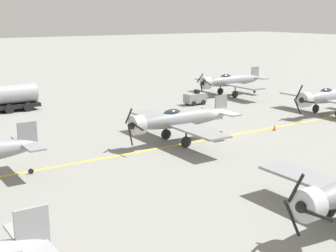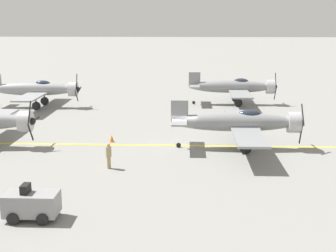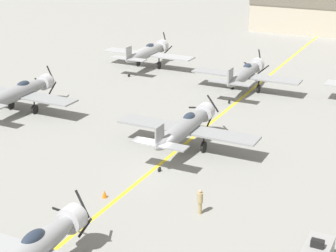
{
  "view_description": "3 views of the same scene",
  "coord_description": "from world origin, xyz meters",
  "px_view_note": "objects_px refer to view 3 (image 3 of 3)",
  "views": [
    {
      "loc": [
        -31.03,
        26.33,
        10.57
      ],
      "look_at": [
        -0.16,
        6.05,
        1.8
      ],
      "focal_mm": 50.0,
      "sensor_mm": 36.0,
      "label": 1
    },
    {
      "loc": [
        34.95,
        0.53,
        9.74
      ],
      "look_at": [
        1.57,
        -0.88,
        1.92
      ],
      "focal_mm": 50.0,
      "sensor_mm": 36.0,
      "label": 2
    },
    {
      "loc": [
        18.17,
        -34.01,
        18.0
      ],
      "look_at": [
        0.86,
        0.72,
        3.41
      ],
      "focal_mm": 60.0,
      "sensor_mm": 36.0,
      "label": 3
    }
  ],
  "objects_px": {
    "airplane_far_center": "(245,74)",
    "ground_crew_walking": "(200,201)",
    "traffic_cone": "(104,194)",
    "airplane_mid_left": "(19,93)",
    "airplane_far_left": "(147,52)",
    "airplane_mid_center": "(185,127)"
  },
  "relations": [
    {
      "from": "ground_crew_walking",
      "to": "traffic_cone",
      "type": "xyz_separation_m",
      "value": [
        -6.68,
        -0.88,
        -0.66
      ]
    },
    {
      "from": "airplane_far_center",
      "to": "airplane_mid_center",
      "type": "xyz_separation_m",
      "value": [
        1.08,
        -17.63,
        0.0
      ]
    },
    {
      "from": "airplane_far_left",
      "to": "ground_crew_walking",
      "type": "height_order",
      "value": "airplane_far_left"
    },
    {
      "from": "airplane_mid_center",
      "to": "traffic_cone",
      "type": "bearing_deg",
      "value": -110.78
    },
    {
      "from": "airplane_mid_left",
      "to": "airplane_far_left",
      "type": "relative_size",
      "value": 1.0
    },
    {
      "from": "airplane_far_center",
      "to": "ground_crew_walking",
      "type": "relative_size",
      "value": 6.99
    },
    {
      "from": "airplane_mid_center",
      "to": "traffic_cone",
      "type": "height_order",
      "value": "airplane_mid_center"
    },
    {
      "from": "airplane_far_left",
      "to": "traffic_cone",
      "type": "xyz_separation_m",
      "value": [
        13.93,
        -31.73,
        -1.74
      ]
    },
    {
      "from": "airplane_far_center",
      "to": "traffic_cone",
      "type": "bearing_deg",
      "value": -86.21
    },
    {
      "from": "ground_crew_walking",
      "to": "traffic_cone",
      "type": "distance_m",
      "value": 6.77
    },
    {
      "from": "ground_crew_walking",
      "to": "traffic_cone",
      "type": "bearing_deg",
      "value": -172.48
    },
    {
      "from": "airplane_mid_left",
      "to": "airplane_far_left",
      "type": "height_order",
      "value": "airplane_far_left"
    },
    {
      "from": "airplane_mid_left",
      "to": "airplane_far_left",
      "type": "xyz_separation_m",
      "value": [
        2.96,
        20.45,
        0.0
      ]
    },
    {
      "from": "airplane_mid_center",
      "to": "airplane_far_left",
      "type": "distance_m",
      "value": 26.67
    },
    {
      "from": "airplane_mid_left",
      "to": "ground_crew_walking",
      "type": "distance_m",
      "value": 25.78
    },
    {
      "from": "airplane_far_center",
      "to": "airplane_far_left",
      "type": "height_order",
      "value": "airplane_far_center"
    },
    {
      "from": "airplane_far_center",
      "to": "traffic_cone",
      "type": "distance_m",
      "value": 27.61
    },
    {
      "from": "ground_crew_walking",
      "to": "airplane_mid_left",
      "type": "bearing_deg",
      "value": 156.18
    },
    {
      "from": "airplane_far_center",
      "to": "airplane_far_left",
      "type": "xyz_separation_m",
      "value": [
        -14.27,
        4.18,
        0.0
      ]
    },
    {
      "from": "traffic_cone",
      "to": "airplane_far_left",
      "type": "bearing_deg",
      "value": 113.7
    },
    {
      "from": "airplane_far_center",
      "to": "ground_crew_walking",
      "type": "height_order",
      "value": "airplane_far_center"
    },
    {
      "from": "airplane_far_center",
      "to": "ground_crew_walking",
      "type": "xyz_separation_m",
      "value": [
        6.33,
        -26.67,
        -1.08
      ]
    }
  ]
}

